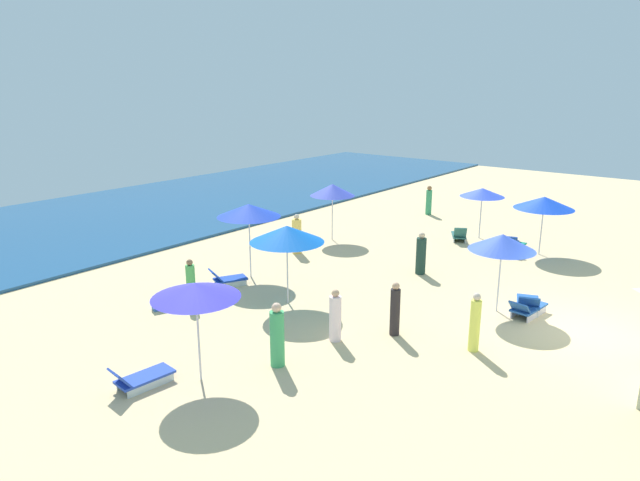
% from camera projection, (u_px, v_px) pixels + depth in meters
% --- Properties ---
extents(ground_plane, '(60.00, 60.00, 0.00)m').
position_uv_depth(ground_plane, '(574.00, 330.00, 16.72)').
color(ground_plane, beige).
extents(ocean, '(60.00, 13.93, 0.12)m').
position_uv_depth(ocean, '(120.00, 216.00, 30.50)').
color(ocean, navy).
rests_on(ocean, ground_plane).
extents(umbrella_0, '(2.09, 2.09, 2.48)m').
position_uv_depth(umbrella_0, '(196.00, 291.00, 13.32)').
color(umbrella_0, silver).
rests_on(umbrella_0, ground_plane).
extents(lounge_chair_0_0, '(1.50, 0.73, 0.65)m').
position_uv_depth(lounge_chair_0_0, '(141.00, 378.00, 13.53)').
color(lounge_chair_0_0, silver).
rests_on(lounge_chair_0_0, ground_plane).
extents(umbrella_1, '(1.98, 1.98, 2.32)m').
position_uv_depth(umbrella_1, '(482.00, 192.00, 25.92)').
color(umbrella_1, silver).
rests_on(umbrella_1, ground_plane).
extents(lounge_chair_1_0, '(1.42, 1.15, 0.74)m').
position_uv_depth(lounge_chair_1_0, '(459.00, 235.00, 25.97)').
color(lounge_chair_1_0, silver).
rests_on(lounge_chair_1_0, ground_plane).
extents(umbrella_2, '(2.40, 2.40, 2.44)m').
position_uv_depth(umbrella_2, '(544.00, 203.00, 23.41)').
color(umbrella_2, silver).
rests_on(umbrella_2, ground_plane).
extents(lounge_chair_2_0, '(1.52, 0.95, 0.79)m').
position_uv_depth(lounge_chair_2_0, '(511.00, 245.00, 24.37)').
color(lounge_chair_2_0, silver).
rests_on(lounge_chair_2_0, ground_plane).
extents(lounge_chair_2_1, '(1.38, 0.70, 0.69)m').
position_uv_depth(lounge_chair_2_1, '(513.00, 246.00, 24.20)').
color(lounge_chair_2_1, silver).
rests_on(lounge_chair_2_1, ground_plane).
extents(umbrella_3, '(2.38, 2.38, 2.59)m').
position_uv_depth(umbrella_3, '(287.00, 234.00, 18.14)').
color(umbrella_3, silver).
rests_on(umbrella_3, ground_plane).
extents(umbrella_4, '(2.29, 2.29, 2.74)m').
position_uv_depth(umbrella_4, '(249.00, 210.00, 20.55)').
color(umbrella_4, silver).
rests_on(umbrella_4, ground_plane).
extents(lounge_chair_4_0, '(1.41, 1.07, 0.65)m').
position_uv_depth(lounge_chair_4_0, '(227.00, 279.00, 20.26)').
color(lounge_chair_4_0, silver).
rests_on(lounge_chair_4_0, ground_plane).
extents(umbrella_5, '(2.02, 2.02, 2.50)m').
position_uv_depth(umbrella_5, '(502.00, 242.00, 17.49)').
color(umbrella_5, silver).
rests_on(umbrella_5, ground_plane).
extents(lounge_chair_5_0, '(1.56, 0.77, 0.63)m').
position_uv_depth(lounge_chair_5_0, '(527.00, 308.00, 17.63)').
color(lounge_chair_5_0, silver).
rests_on(lounge_chair_5_0, ground_plane).
extents(lounge_chair_5_1, '(1.48, 1.07, 0.69)m').
position_uv_depth(lounge_chair_5_1, '(528.00, 303.00, 17.97)').
color(lounge_chair_5_1, silver).
rests_on(lounge_chair_5_1, ground_plane).
extents(umbrella_6, '(2.00, 2.00, 2.56)m').
position_uv_depth(umbrella_6, '(332.00, 190.00, 25.58)').
color(umbrella_6, silver).
rests_on(umbrella_6, ground_plane).
extents(beachgoer_0, '(0.52, 0.52, 1.69)m').
position_uv_depth(beachgoer_0, '(277.00, 337.00, 14.43)').
color(beachgoer_0, '#40AB65').
rests_on(beachgoer_0, ground_plane).
extents(beachgoer_1, '(0.39, 0.39, 1.57)m').
position_uv_depth(beachgoer_1, '(395.00, 310.00, 16.21)').
color(beachgoer_1, '#2B2528').
rests_on(beachgoer_1, ground_plane).
extents(beachgoer_2, '(0.44, 0.44, 1.56)m').
position_uv_depth(beachgoer_2, '(429.00, 201.00, 30.93)').
color(beachgoer_2, '#369762').
rests_on(beachgoer_2, ground_plane).
extents(beachgoer_3, '(0.30, 0.30, 1.64)m').
position_uv_depth(beachgoer_3, '(475.00, 323.00, 15.24)').
color(beachgoer_3, '#F0F15C').
rests_on(beachgoer_3, ground_plane).
extents(beachgoer_4, '(0.38, 0.38, 1.52)m').
position_uv_depth(beachgoer_4, '(191.00, 283.00, 18.46)').
color(beachgoer_4, '#4BAB54').
rests_on(beachgoer_4, ground_plane).
extents(beachgoer_5, '(0.46, 0.46, 1.50)m').
position_uv_depth(beachgoer_5, '(335.00, 317.00, 15.87)').
color(beachgoer_5, white).
rests_on(beachgoer_5, ground_plane).
extents(beachgoer_6, '(0.51, 0.51, 1.66)m').
position_uv_depth(beachgoer_6, '(297.00, 235.00, 23.98)').
color(beachgoer_6, '#F9D25E').
rests_on(beachgoer_6, ground_plane).
extents(beachgoer_7, '(0.38, 0.38, 1.60)m').
position_uv_depth(beachgoer_7, '(421.00, 255.00, 21.39)').
color(beachgoer_7, '#1C3930').
rests_on(beachgoer_7, ground_plane).
extents(cooler_box_0, '(0.57, 0.46, 0.34)m').
position_uv_depth(cooler_box_0, '(160.00, 304.00, 18.19)').
color(cooler_box_0, '#2E5DAB').
rests_on(cooler_box_0, ground_plane).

